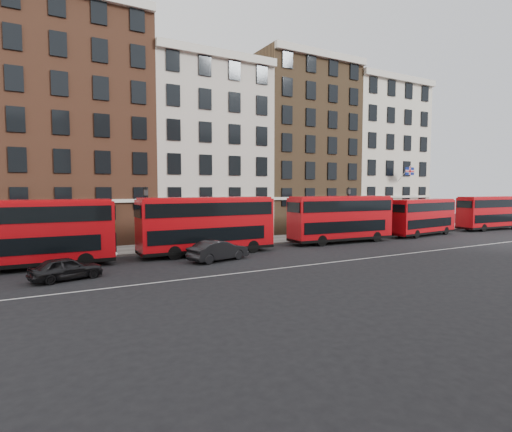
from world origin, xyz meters
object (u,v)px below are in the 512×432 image
bus_a (24,233)px  car_rear (66,268)px  traffic_light (407,213)px  bus_c (341,218)px  car_front (218,250)px  bus_e (491,212)px  bus_d (422,216)px  bus_b (207,224)px

bus_a → car_rear: bus_a is taller
bus_a → traffic_light: bearing=5.8°
bus_c → car_front: (-14.34, -3.08, -1.68)m
bus_e → car_front: (-39.18, -3.08, -1.53)m
traffic_light → car_front: bearing=-168.0°
bus_c → car_front: bearing=-164.9°
bus_d → traffic_light: bearing=68.4°
bus_b → traffic_light: bus_b is taller
bus_d → bus_e: (13.00, 0.01, 0.10)m
bus_d → traffic_light: size_ratio=3.04×
bus_d → bus_a: bearing=172.8°
bus_d → car_rear: bearing=179.8°
bus_c → bus_e: 24.84m
bus_a → car_front: (12.34, -3.08, -1.69)m
bus_d → car_front: (-26.18, -3.08, -1.43)m
car_rear → traffic_light: 37.80m
car_rear → bus_a: bearing=10.7°
bus_a → car_front: size_ratio=2.36×
car_rear → car_front: (10.22, 1.36, 0.09)m
car_rear → car_front: 10.31m
car_front → bus_a: bearing=61.2°
bus_b → bus_e: (38.81, 0.00, -0.18)m
car_rear → traffic_light: size_ratio=1.21×
bus_b → car_front: size_ratio=2.37×
bus_a → bus_c: bearing=2.0°
car_rear → bus_c: bearing=-94.6°
car_rear → bus_b: bearing=-82.1°
bus_e → bus_b: bearing=-176.9°
bus_d → car_rear: bus_d is taller
bus_b → car_rear: size_ratio=2.77×
bus_b → bus_c: bearing=0.2°
bus_a → car_rear: bearing=-62.5°
bus_e → car_rear: size_ratio=2.60×
bus_b → car_rear: (-10.59, -4.44, -1.80)m
bus_d → bus_e: bus_e is taller
bus_a → traffic_light: 39.29m
bus_b → traffic_light: size_ratio=3.36×
bus_a → car_rear: 5.23m
bus_a → bus_b: bearing=2.0°
bus_d → bus_e: size_ratio=0.97×
bus_a → bus_b: size_ratio=1.00×
bus_e → traffic_light: bus_e is taller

